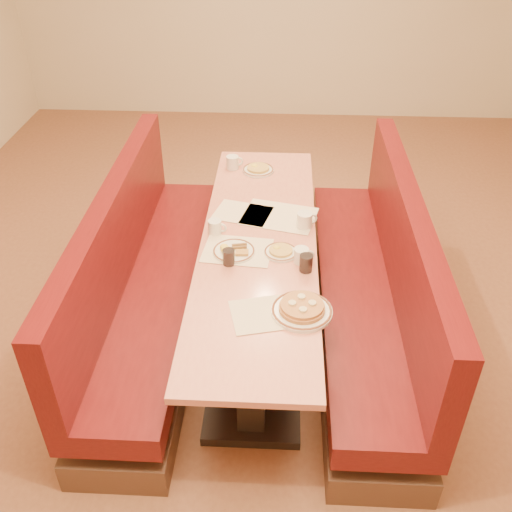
{
  "coord_description": "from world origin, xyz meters",
  "views": [
    {
      "loc": [
        0.13,
        -2.88,
        2.68
      ],
      "look_at": [
        0.0,
        -0.3,
        0.85
      ],
      "focal_mm": 40.0,
      "sensor_mm": 36.0,
      "label": 1
    }
  ],
  "objects_px": {
    "soda_tumbler_mid": "(306,263)",
    "coffee_mug_b": "(215,227)",
    "booth_left": "(147,287)",
    "pancake_plate": "(302,309)",
    "diner_table": "(258,289)",
    "coffee_mug_c": "(305,220)",
    "soda_tumbler_near": "(229,257)",
    "coffee_mug_d": "(233,162)",
    "coffee_mug_a": "(302,255)",
    "booth_right": "(372,294)",
    "eggs_plate": "(233,251)"
  },
  "relations": [
    {
      "from": "booth_left",
      "to": "coffee_mug_a",
      "type": "distance_m",
      "value": 1.1
    },
    {
      "from": "soda_tumbler_near",
      "to": "pancake_plate",
      "type": "bearing_deg",
      "value": -44.65
    },
    {
      "from": "diner_table",
      "to": "booth_right",
      "type": "bearing_deg",
      "value": 0.0
    },
    {
      "from": "pancake_plate",
      "to": "booth_right",
      "type": "bearing_deg",
      "value": 53.72
    },
    {
      "from": "coffee_mug_d",
      "to": "coffee_mug_a",
      "type": "bearing_deg",
      "value": -86.4
    },
    {
      "from": "coffee_mug_c",
      "to": "soda_tumbler_near",
      "type": "height_order",
      "value": "coffee_mug_c"
    },
    {
      "from": "diner_table",
      "to": "coffee_mug_a",
      "type": "distance_m",
      "value": 0.54
    },
    {
      "from": "diner_table",
      "to": "coffee_mug_d",
      "type": "bearing_deg",
      "value": 103.79
    },
    {
      "from": "eggs_plate",
      "to": "soda_tumbler_near",
      "type": "height_order",
      "value": "soda_tumbler_near"
    },
    {
      "from": "booth_left",
      "to": "coffee_mug_b",
      "type": "relative_size",
      "value": 21.28
    },
    {
      "from": "coffee_mug_b",
      "to": "coffee_mug_d",
      "type": "height_order",
      "value": "coffee_mug_d"
    },
    {
      "from": "soda_tumbler_mid",
      "to": "eggs_plate",
      "type": "bearing_deg",
      "value": 160.26
    },
    {
      "from": "booth_left",
      "to": "coffee_mug_d",
      "type": "relative_size",
      "value": 19.7
    },
    {
      "from": "booth_right",
      "to": "coffee_mug_c",
      "type": "bearing_deg",
      "value": 159.57
    },
    {
      "from": "booth_right",
      "to": "coffee_mug_b",
      "type": "bearing_deg",
      "value": 175.84
    },
    {
      "from": "pancake_plate",
      "to": "coffee_mug_a",
      "type": "relative_size",
      "value": 2.61
    },
    {
      "from": "soda_tumbler_near",
      "to": "soda_tumbler_mid",
      "type": "distance_m",
      "value": 0.44
    },
    {
      "from": "coffee_mug_b",
      "to": "soda_tumbler_near",
      "type": "height_order",
      "value": "soda_tumbler_near"
    },
    {
      "from": "coffee_mug_a",
      "to": "soda_tumbler_mid",
      "type": "relative_size",
      "value": 1.17
    },
    {
      "from": "soda_tumbler_mid",
      "to": "coffee_mug_b",
      "type": "bearing_deg",
      "value": 146.74
    },
    {
      "from": "coffee_mug_c",
      "to": "soda_tumbler_mid",
      "type": "distance_m",
      "value": 0.46
    },
    {
      "from": "booth_left",
      "to": "pancake_plate",
      "type": "relative_size",
      "value": 7.91
    },
    {
      "from": "diner_table",
      "to": "coffee_mug_d",
      "type": "distance_m",
      "value": 1.08
    },
    {
      "from": "coffee_mug_a",
      "to": "soda_tumbler_near",
      "type": "distance_m",
      "value": 0.42
    },
    {
      "from": "diner_table",
      "to": "soda_tumbler_mid",
      "type": "xyz_separation_m",
      "value": [
        0.28,
        -0.29,
        0.43
      ]
    },
    {
      "from": "soda_tumbler_mid",
      "to": "diner_table",
      "type": "bearing_deg",
      "value": 134.2
    },
    {
      "from": "coffee_mug_a",
      "to": "diner_table",
      "type": "bearing_deg",
      "value": 134.43
    },
    {
      "from": "coffee_mug_d",
      "to": "pancake_plate",
      "type": "bearing_deg",
      "value": -92.48
    },
    {
      "from": "booth_left",
      "to": "coffee_mug_c",
      "type": "xyz_separation_m",
      "value": [
        1.02,
        0.17,
        0.44
      ]
    },
    {
      "from": "coffee_mug_c",
      "to": "soda_tumbler_near",
      "type": "distance_m",
      "value": 0.61
    },
    {
      "from": "coffee_mug_d",
      "to": "soda_tumbler_mid",
      "type": "xyz_separation_m",
      "value": [
        0.52,
        -1.25,
        0.0
      ]
    },
    {
      "from": "eggs_plate",
      "to": "coffee_mug_b",
      "type": "xyz_separation_m",
      "value": [
        -0.13,
        0.21,
        0.03
      ]
    },
    {
      "from": "soda_tumbler_near",
      "to": "soda_tumbler_mid",
      "type": "relative_size",
      "value": 0.93
    },
    {
      "from": "booth_right",
      "to": "coffee_mug_b",
      "type": "height_order",
      "value": "booth_right"
    },
    {
      "from": "booth_left",
      "to": "diner_table",
      "type": "bearing_deg",
      "value": 0.0
    },
    {
      "from": "soda_tumbler_mid",
      "to": "pancake_plate",
      "type": "bearing_deg",
      "value": -94.27
    },
    {
      "from": "coffee_mug_b",
      "to": "soda_tumbler_near",
      "type": "relative_size",
      "value": 1.23
    },
    {
      "from": "pancake_plate",
      "to": "soda_tumbler_mid",
      "type": "height_order",
      "value": "soda_tumbler_mid"
    },
    {
      "from": "eggs_plate",
      "to": "coffee_mug_c",
      "type": "xyz_separation_m",
      "value": [
        0.43,
        0.3,
        0.04
      ]
    },
    {
      "from": "booth_right",
      "to": "coffee_mug_a",
      "type": "bearing_deg",
      "value": -156.38
    },
    {
      "from": "pancake_plate",
      "to": "soda_tumbler_mid",
      "type": "relative_size",
      "value": 3.07
    },
    {
      "from": "pancake_plate",
      "to": "eggs_plate",
      "type": "distance_m",
      "value": 0.65
    },
    {
      "from": "diner_table",
      "to": "pancake_plate",
      "type": "bearing_deg",
      "value": -68.85
    },
    {
      "from": "pancake_plate",
      "to": "eggs_plate",
      "type": "bearing_deg",
      "value": 127.39
    },
    {
      "from": "diner_table",
      "to": "coffee_mug_c",
      "type": "bearing_deg",
      "value": 30.5
    },
    {
      "from": "coffee_mug_d",
      "to": "booth_left",
      "type": "bearing_deg",
      "value": -136.53
    },
    {
      "from": "diner_table",
      "to": "eggs_plate",
      "type": "relative_size",
      "value": 10.02
    },
    {
      "from": "coffee_mug_a",
      "to": "coffee_mug_c",
      "type": "distance_m",
      "value": 0.38
    },
    {
      "from": "booth_left",
      "to": "coffee_mug_b",
      "type": "distance_m",
      "value": 0.64
    },
    {
      "from": "diner_table",
      "to": "booth_left",
      "type": "relative_size",
      "value": 1.0
    }
  ]
}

